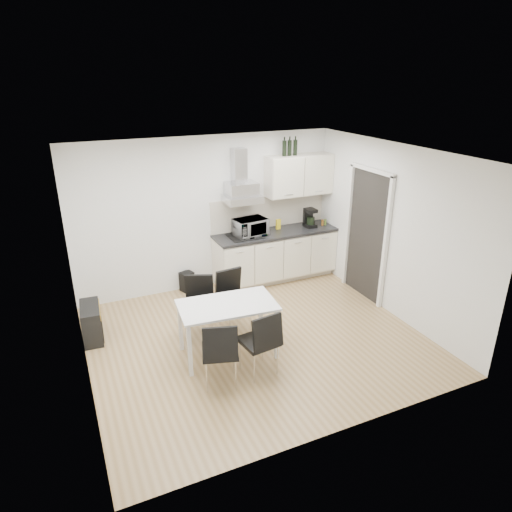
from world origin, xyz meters
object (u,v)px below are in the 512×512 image
at_px(chair_far_left, 199,308).
at_px(chair_far_right, 235,301).
at_px(dining_table, 227,311).
at_px(floor_speaker, 187,281).
at_px(kitchenette, 277,235).
at_px(chair_near_left, 220,352).
at_px(chair_near_right, 259,342).
at_px(guitar_amp, 92,322).

distance_m(chair_far_left, chair_far_right, 0.54).
distance_m(dining_table, floor_speaker, 2.13).
relative_size(kitchenette, dining_table, 1.93).
bearing_deg(kitchenette, chair_far_left, -144.99).
distance_m(dining_table, chair_far_right, 0.71).
distance_m(chair_far_right, chair_near_left, 1.29).
bearing_deg(chair_near_right, guitar_amp, 129.43).
bearing_deg(kitchenette, dining_table, -131.27).
relative_size(chair_near_left, floor_speaker, 2.56).
distance_m(kitchenette, chair_far_left, 2.33).
bearing_deg(guitar_amp, chair_far_right, -12.32).
relative_size(guitar_amp, floor_speaker, 1.82).
height_order(chair_near_left, guitar_amp, chair_near_left).
height_order(chair_near_right, floor_speaker, chair_near_right).
height_order(guitar_amp, floor_speaker, guitar_amp).
relative_size(chair_far_right, guitar_amp, 1.41).
xyz_separation_m(kitchenette, guitar_amp, (-3.29, -0.76, -0.58)).
xyz_separation_m(chair_far_left, floor_speaker, (0.25, 1.48, -0.27)).
bearing_deg(chair_far_left, chair_near_left, 107.15).
xyz_separation_m(dining_table, floor_speaker, (0.04, 2.08, -0.48)).
distance_m(chair_far_left, floor_speaker, 1.53).
distance_m(chair_far_left, chair_near_left, 1.14).
relative_size(kitchenette, floor_speaker, 7.34).
bearing_deg(chair_far_left, chair_far_right, -158.65).
relative_size(dining_table, chair_near_right, 1.48).
relative_size(chair_far_right, floor_speaker, 2.56).
bearing_deg(dining_table, kitchenette, 53.71).
bearing_deg(chair_near_left, chair_far_left, 102.09).
distance_m(chair_near_left, chair_near_right, 0.51).
height_order(chair_far_left, chair_near_right, same).
bearing_deg(dining_table, chair_near_left, -114.62).
bearing_deg(chair_far_left, chair_near_right, 132.13).
bearing_deg(chair_far_right, chair_near_left, 54.76).
distance_m(kitchenette, chair_near_right, 2.88).
relative_size(kitchenette, chair_near_right, 2.86).
distance_m(chair_far_left, guitar_amp, 1.53).
distance_m(kitchenette, chair_far_right, 1.93).
distance_m(dining_table, guitar_amp, 2.02).
xyz_separation_m(dining_table, chair_far_left, (-0.21, 0.59, -0.22)).
distance_m(kitchenette, chair_near_left, 3.18).
bearing_deg(floor_speaker, kitchenette, -25.94).
height_order(chair_near_left, chair_near_right, same).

